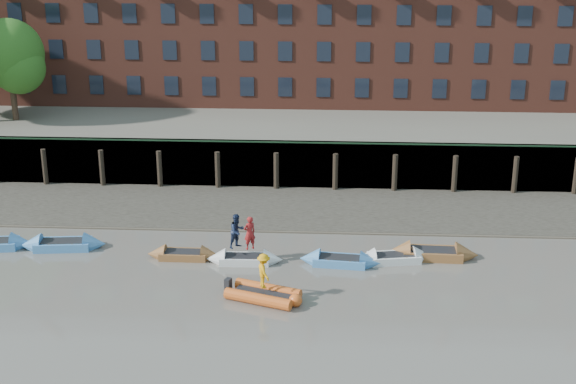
# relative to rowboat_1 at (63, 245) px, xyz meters

# --- Properties ---
(ground) EXTENTS (220.00, 220.00, 0.00)m
(ground) POSITION_rel_rowboat_1_xyz_m (13.24, -10.81, -0.24)
(ground) COLOR #645E56
(ground) RESTS_ON ground
(foreshore) EXTENTS (110.00, 8.00, 0.50)m
(foreshore) POSITION_rel_rowboat_1_xyz_m (13.24, 7.19, -0.24)
(foreshore) COLOR #3D382F
(foreshore) RESTS_ON ground
(mud_band) EXTENTS (110.00, 1.60, 0.10)m
(mud_band) POSITION_rel_rowboat_1_xyz_m (13.24, 3.79, -0.24)
(mud_band) COLOR #4C4336
(mud_band) RESTS_ON ground
(river_wall) EXTENTS (110.00, 1.23, 3.30)m
(river_wall) POSITION_rel_rowboat_1_xyz_m (13.24, 11.57, 1.35)
(river_wall) COLOR #2D2A26
(river_wall) RESTS_ON ground
(bank_terrace) EXTENTS (110.00, 28.00, 3.20)m
(bank_terrace) POSITION_rel_rowboat_1_xyz_m (13.24, 25.19, 1.36)
(bank_terrace) COLOR #5E594D
(bank_terrace) RESTS_ON ground
(rowboat_1) EXTENTS (4.87, 1.91, 1.38)m
(rowboat_1) POSITION_rel_rowboat_1_xyz_m (0.00, 0.00, 0.00)
(rowboat_1) COLOR #4581BB
(rowboat_1) RESTS_ON ground
(rowboat_2) EXTENTS (4.00, 1.20, 1.16)m
(rowboat_2) POSITION_rel_rowboat_1_xyz_m (7.00, -0.94, -0.04)
(rowboat_2) COLOR brown
(rowboat_2) RESTS_ON ground
(rowboat_3) EXTENTS (4.14, 1.29, 1.19)m
(rowboat_3) POSITION_rel_rowboat_1_xyz_m (10.39, -1.37, -0.03)
(rowboat_3) COLOR silver
(rowboat_3) RESTS_ON ground
(rowboat_4) EXTENTS (4.45, 1.71, 1.26)m
(rowboat_4) POSITION_rel_rowboat_1_xyz_m (15.51, -1.31, -0.02)
(rowboat_4) COLOR #4581BB
(rowboat_4) RESTS_ON ground
(rowboat_5) EXTENTS (4.42, 1.97, 1.24)m
(rowboat_5) POSITION_rel_rowboat_1_xyz_m (18.43, -0.77, -0.02)
(rowboat_5) COLOR silver
(rowboat_5) RESTS_ON ground
(rowboat_6) EXTENTS (5.00, 1.61, 1.44)m
(rowboat_6) POSITION_rel_rowboat_1_xyz_m (20.56, -0.14, 0.01)
(rowboat_6) COLOR brown
(rowboat_6) RESTS_ON ground
(rib_tender) EXTENTS (3.85, 2.83, 0.65)m
(rib_tender) POSITION_rel_rowboat_1_xyz_m (11.90, -5.69, 0.04)
(rib_tender) COLOR #D1581D
(rib_tender) RESTS_ON ground
(person_rower_a) EXTENTS (0.81, 0.73, 1.85)m
(person_rower_a) POSITION_rel_rowboat_1_xyz_m (10.68, -1.32, 1.48)
(person_rower_a) COLOR maroon
(person_rower_a) RESTS_ON rowboat_3
(person_rower_b) EXTENTS (1.15, 1.16, 1.89)m
(person_rower_b) POSITION_rel_rowboat_1_xyz_m (9.99, -1.15, 1.50)
(person_rower_b) COLOR #19233F
(person_rower_b) RESTS_ON rowboat_3
(person_rib_crew) EXTENTS (1.03, 1.29, 1.74)m
(person_rib_crew) POSITION_rel_rowboat_1_xyz_m (11.79, -5.54, 1.23)
(person_rib_crew) COLOR orange
(person_rib_crew) RESTS_ON rib_tender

